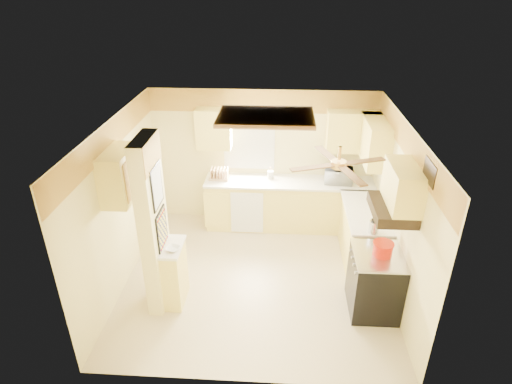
# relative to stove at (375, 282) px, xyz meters

# --- Properties ---
(floor) EXTENTS (4.00, 4.00, 0.00)m
(floor) POSITION_rel_stove_xyz_m (-1.67, 0.55, -0.46)
(floor) COLOR #C8B38A
(floor) RESTS_ON ground
(ceiling) EXTENTS (4.00, 4.00, 0.00)m
(ceiling) POSITION_rel_stove_xyz_m (-1.67, 0.55, 2.04)
(ceiling) COLOR white
(ceiling) RESTS_ON wall_back
(wall_back) EXTENTS (4.00, 0.00, 4.00)m
(wall_back) POSITION_rel_stove_xyz_m (-1.67, 2.45, 0.79)
(wall_back) COLOR #F0E193
(wall_back) RESTS_ON floor
(wall_front) EXTENTS (4.00, 0.00, 4.00)m
(wall_front) POSITION_rel_stove_xyz_m (-1.67, -1.35, 0.79)
(wall_front) COLOR #F0E193
(wall_front) RESTS_ON floor
(wall_left) EXTENTS (0.00, 3.80, 3.80)m
(wall_left) POSITION_rel_stove_xyz_m (-3.67, 0.55, 0.79)
(wall_left) COLOR #F0E193
(wall_left) RESTS_ON floor
(wall_right) EXTENTS (0.00, 3.80, 3.80)m
(wall_right) POSITION_rel_stove_xyz_m (0.33, 0.55, 0.79)
(wall_right) COLOR #F0E193
(wall_right) RESTS_ON floor
(wallpaper_border) EXTENTS (4.00, 0.02, 0.40)m
(wallpaper_border) POSITION_rel_stove_xyz_m (-1.67, 2.43, 1.84)
(wallpaper_border) COLOR #FECF4A
(wallpaper_border) RESTS_ON wall_back
(partition_column) EXTENTS (0.20, 0.70, 2.50)m
(partition_column) POSITION_rel_stove_xyz_m (-3.02, 0.00, 0.79)
(partition_column) COLOR #F0E193
(partition_column) RESTS_ON floor
(partition_ledge) EXTENTS (0.25, 0.55, 0.90)m
(partition_ledge) POSITION_rel_stove_xyz_m (-2.80, 0.00, -0.01)
(partition_ledge) COLOR #FFE769
(partition_ledge) RESTS_ON floor
(ledge_top) EXTENTS (0.28, 0.58, 0.04)m
(ledge_top) POSITION_rel_stove_xyz_m (-2.80, 0.00, 0.46)
(ledge_top) COLOR white
(ledge_top) RESTS_ON partition_ledge
(lower_cabinets_back) EXTENTS (3.00, 0.60, 0.90)m
(lower_cabinets_back) POSITION_rel_stove_xyz_m (-1.17, 2.15, -0.01)
(lower_cabinets_back) COLOR #FFE769
(lower_cabinets_back) RESTS_ON floor
(lower_cabinets_right) EXTENTS (0.60, 1.40, 0.90)m
(lower_cabinets_right) POSITION_rel_stove_xyz_m (0.03, 1.15, -0.01)
(lower_cabinets_right) COLOR #FFE769
(lower_cabinets_right) RESTS_ON floor
(countertop_back) EXTENTS (3.04, 0.64, 0.04)m
(countertop_back) POSITION_rel_stove_xyz_m (-1.17, 2.14, 0.46)
(countertop_back) COLOR white
(countertop_back) RESTS_ON lower_cabinets_back
(countertop_right) EXTENTS (0.64, 1.44, 0.04)m
(countertop_right) POSITION_rel_stove_xyz_m (0.02, 1.15, 0.46)
(countertop_right) COLOR white
(countertop_right) RESTS_ON lower_cabinets_right
(dishwasher_panel) EXTENTS (0.58, 0.02, 0.80)m
(dishwasher_panel) POSITION_rel_stove_xyz_m (-1.92, 1.84, -0.03)
(dishwasher_panel) COLOR white
(dishwasher_panel) RESTS_ON lower_cabinets_back
(window) EXTENTS (0.92, 0.02, 1.02)m
(window) POSITION_rel_stove_xyz_m (-1.92, 2.44, 1.09)
(window) COLOR white
(window) RESTS_ON wall_back
(upper_cab_back_left) EXTENTS (0.60, 0.35, 0.70)m
(upper_cab_back_left) POSITION_rel_stove_xyz_m (-2.52, 2.27, 1.39)
(upper_cab_back_left) COLOR #FFE769
(upper_cab_back_left) RESTS_ON wall_back
(upper_cab_back_right) EXTENTS (0.90, 0.35, 0.70)m
(upper_cab_back_right) POSITION_rel_stove_xyz_m (-0.12, 2.27, 1.39)
(upper_cab_back_right) COLOR #FFE769
(upper_cab_back_right) RESTS_ON wall_back
(upper_cab_right) EXTENTS (0.35, 1.00, 0.70)m
(upper_cab_right) POSITION_rel_stove_xyz_m (0.16, 1.80, 1.39)
(upper_cab_right) COLOR #FFE769
(upper_cab_right) RESTS_ON wall_right
(upper_cab_left_wall) EXTENTS (0.35, 0.75, 0.70)m
(upper_cab_left_wall) POSITION_rel_stove_xyz_m (-3.49, 0.30, 1.39)
(upper_cab_left_wall) COLOR #FFE769
(upper_cab_left_wall) RESTS_ON wall_left
(upper_cab_over_stove) EXTENTS (0.35, 0.76, 0.52)m
(upper_cab_over_stove) POSITION_rel_stove_xyz_m (0.16, 0.00, 1.49)
(upper_cab_over_stove) COLOR #FFE769
(upper_cab_over_stove) RESTS_ON wall_right
(stove) EXTENTS (0.68, 0.77, 0.92)m
(stove) POSITION_rel_stove_xyz_m (0.00, 0.00, 0.00)
(stove) COLOR black
(stove) RESTS_ON floor
(range_hood) EXTENTS (0.50, 0.76, 0.14)m
(range_hood) POSITION_rel_stove_xyz_m (0.07, 0.00, 1.16)
(range_hood) COLOR black
(range_hood) RESTS_ON upper_cab_over_stove
(poster_menu) EXTENTS (0.02, 0.42, 0.57)m
(poster_menu) POSITION_rel_stove_xyz_m (-2.91, 0.00, 1.39)
(poster_menu) COLOR black
(poster_menu) RESTS_ON partition_column
(poster_nashville) EXTENTS (0.02, 0.42, 0.57)m
(poster_nashville) POSITION_rel_stove_xyz_m (-2.91, 0.00, 0.74)
(poster_nashville) COLOR black
(poster_nashville) RESTS_ON partition_column
(ceiling_light_panel) EXTENTS (1.35, 0.95, 0.06)m
(ceiling_light_panel) POSITION_rel_stove_xyz_m (-1.57, 1.05, 2.00)
(ceiling_light_panel) COLOR brown
(ceiling_light_panel) RESTS_ON ceiling
(ceiling_fan) EXTENTS (1.15, 1.15, 0.26)m
(ceiling_fan) POSITION_rel_stove_xyz_m (-0.67, -0.15, 1.83)
(ceiling_fan) COLOR gold
(ceiling_fan) RESTS_ON ceiling
(vent_grate) EXTENTS (0.02, 0.40, 0.25)m
(vent_grate) POSITION_rel_stove_xyz_m (0.31, -0.35, 1.84)
(vent_grate) COLOR black
(vent_grate) RESTS_ON wall_right
(microwave) EXTENTS (0.52, 0.37, 0.27)m
(microwave) POSITION_rel_stove_xyz_m (-0.31, 2.15, 0.61)
(microwave) COLOR white
(microwave) RESTS_ON countertop_back
(bowl) EXTENTS (0.23, 0.23, 0.05)m
(bowl) POSITION_rel_stove_xyz_m (-2.76, -0.10, 0.50)
(bowl) COLOR white
(bowl) RESTS_ON ledge_top
(dutch_oven) EXTENTS (0.28, 0.28, 0.18)m
(dutch_oven) POSITION_rel_stove_xyz_m (0.04, 0.01, 0.55)
(dutch_oven) COLOR #B81704
(dutch_oven) RESTS_ON stove
(kettle) EXTENTS (0.14, 0.14, 0.22)m
(kettle) POSITION_rel_stove_xyz_m (0.01, 0.51, 0.58)
(kettle) COLOR silver
(kettle) RESTS_ON countertop_right
(dish_rack) EXTENTS (0.35, 0.26, 0.19)m
(dish_rack) POSITION_rel_stove_xyz_m (-2.44, 2.17, 0.55)
(dish_rack) COLOR tan
(dish_rack) RESTS_ON countertop_back
(utensil_crock) EXTENTS (0.11, 0.11, 0.22)m
(utensil_crock) POSITION_rel_stove_xyz_m (-1.52, 2.24, 0.55)
(utensil_crock) COLOR white
(utensil_crock) RESTS_ON countertop_back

